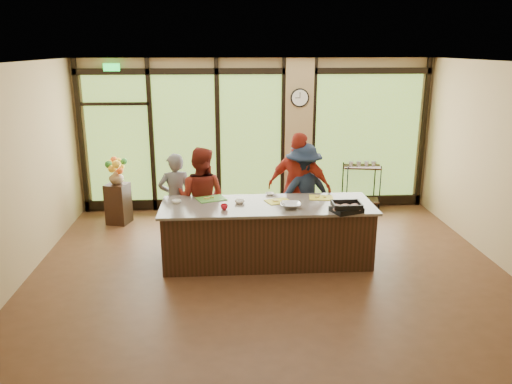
{
  "coord_description": "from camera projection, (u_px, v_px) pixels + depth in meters",
  "views": [
    {
      "loc": [
        -0.64,
        -6.83,
        3.2
      ],
      "look_at": [
        -0.16,
        0.4,
        1.09
      ],
      "focal_mm": 35.0,
      "sensor_mm": 36.0,
      "label": 1
    }
  ],
  "objects": [
    {
      "name": "floor",
      "position": [
        269.0,
        269.0,
        7.47
      ],
      "size": [
        7.0,
        7.0,
        0.0
      ],
      "primitive_type": "plane",
      "color": "#4C2E1B",
      "rests_on": "ground"
    },
    {
      "name": "ceiling",
      "position": [
        270.0,
        62.0,
        6.63
      ],
      "size": [
        7.0,
        7.0,
        0.0
      ],
      "primitive_type": "plane",
      "rotation": [
        3.14,
        0.0,
        0.0
      ],
      "color": "silver",
      "rests_on": "back_wall"
    },
    {
      "name": "back_wall",
      "position": [
        256.0,
        135.0,
        9.93
      ],
      "size": [
        7.0,
        0.0,
        7.0
      ],
      "primitive_type": "plane",
      "rotation": [
        1.57,
        0.0,
        0.0
      ],
      "color": "tan",
      "rests_on": "floor"
    },
    {
      "name": "left_wall",
      "position": [
        15.0,
        176.0,
        6.83
      ],
      "size": [
        0.0,
        6.0,
        6.0
      ],
      "primitive_type": "plane",
      "rotation": [
        1.57,
        0.0,
        1.57
      ],
      "color": "tan",
      "rests_on": "floor"
    },
    {
      "name": "right_wall",
      "position": [
        508.0,
        168.0,
        7.27
      ],
      "size": [
        0.0,
        6.0,
        6.0
      ],
      "primitive_type": "plane",
      "rotation": [
        1.57,
        0.0,
        -1.57
      ],
      "color": "tan",
      "rests_on": "floor"
    },
    {
      "name": "window_wall",
      "position": [
        264.0,
        141.0,
        9.92
      ],
      "size": [
        6.9,
        0.12,
        3.0
      ],
      "color": "tan",
      "rests_on": "floor"
    },
    {
      "name": "island_base",
      "position": [
        267.0,
        234.0,
        7.64
      ],
      "size": [
        3.1,
        1.0,
        0.88
      ],
      "primitive_type": "cube",
      "color": "black",
      "rests_on": "floor"
    },
    {
      "name": "countertop",
      "position": [
        267.0,
        205.0,
        7.51
      ],
      "size": [
        3.2,
        1.1,
        0.04
      ],
      "primitive_type": "cube",
      "color": "gray",
      "rests_on": "island_base"
    },
    {
      "name": "wall_clock",
      "position": [
        300.0,
        98.0,
        9.64
      ],
      "size": [
        0.36,
        0.04,
        0.36
      ],
      "color": "black",
      "rests_on": "window_wall"
    },
    {
      "name": "cook_left",
      "position": [
        176.0,
        199.0,
        8.28
      ],
      "size": [
        0.63,
        0.48,
        1.55
      ],
      "primitive_type": "imported",
      "rotation": [
        0.0,
        0.0,
        3.36
      ],
      "color": "slate",
      "rests_on": "floor"
    },
    {
      "name": "cook_midleft",
      "position": [
        201.0,
        198.0,
        8.12
      ],
      "size": [
        0.97,
        0.86,
        1.67
      ],
      "primitive_type": "imported",
      "rotation": [
        0.0,
        0.0,
        2.82
      ],
      "color": "maroon",
      "rests_on": "floor"
    },
    {
      "name": "cook_midright",
      "position": [
        299.0,
        188.0,
        8.35
      ],
      "size": [
        1.18,
        0.86,
        1.86
      ],
      "primitive_type": "imported",
      "rotation": [
        0.0,
        0.0,
        2.71
      ],
      "color": "#A22819",
      "rests_on": "floor"
    },
    {
      "name": "cook_right",
      "position": [
        303.0,
        193.0,
        8.38
      ],
      "size": [
        1.23,
        0.95,
        1.68
      ],
      "primitive_type": "imported",
      "rotation": [
        0.0,
        0.0,
        3.49
      ],
      "color": "#161F31",
      "rests_on": "floor"
    },
    {
      "name": "roasting_pan",
      "position": [
        346.0,
        209.0,
        7.14
      ],
      "size": [
        0.49,
        0.44,
        0.07
      ],
      "primitive_type": "cube",
      "rotation": [
        0.0,
        0.0,
        0.36
      ],
      "color": "black",
      "rests_on": "countertop"
    },
    {
      "name": "mixing_bowl",
      "position": [
        291.0,
        205.0,
        7.32
      ],
      "size": [
        0.34,
        0.34,
        0.07
      ],
      "primitive_type": "imported",
      "rotation": [
        0.0,
        0.0,
        -0.11
      ],
      "color": "silver",
      "rests_on": "countertop"
    },
    {
      "name": "cutting_board_left",
      "position": [
        211.0,
        199.0,
        7.75
      ],
      "size": [
        0.51,
        0.45,
        0.01
      ],
      "primitive_type": "cube",
      "rotation": [
        0.0,
        0.0,
        0.36
      ],
      "color": "#509335",
      "rests_on": "countertop"
    },
    {
      "name": "cutting_board_center",
      "position": [
        278.0,
        201.0,
        7.63
      ],
      "size": [
        0.43,
        0.38,
        0.01
      ],
      "primitive_type": "cube",
      "rotation": [
        0.0,
        0.0,
        0.34
      ],
      "color": "yellow",
      "rests_on": "countertop"
    },
    {
      "name": "cutting_board_right",
      "position": [
        321.0,
        198.0,
        7.81
      ],
      "size": [
        0.4,
        0.32,
        0.01
      ],
      "primitive_type": "cube",
      "rotation": [
        0.0,
        0.0,
        -0.14
      ],
      "color": "yellow",
      "rests_on": "countertop"
    },
    {
      "name": "prep_bowl_near",
      "position": [
        177.0,
        201.0,
        7.56
      ],
      "size": [
        0.19,
        0.19,
        0.05
      ],
      "primitive_type": "imported",
      "rotation": [
        0.0,
        0.0,
        -0.36
      ],
      "color": "white",
      "rests_on": "countertop"
    },
    {
      "name": "prep_bowl_mid",
      "position": [
        240.0,
        202.0,
        7.55
      ],
      "size": [
        0.17,
        0.17,
        0.05
      ],
      "primitive_type": "imported",
      "rotation": [
        0.0,
        0.0,
        -0.17
      ],
      "color": "white",
      "rests_on": "countertop"
    },
    {
      "name": "prep_bowl_far",
      "position": [
        270.0,
        194.0,
        7.97
      ],
      "size": [
        0.17,
        0.17,
        0.03
      ],
      "primitive_type": "imported",
      "rotation": [
        0.0,
        0.0,
        0.28
      ],
      "color": "white",
      "rests_on": "countertop"
    },
    {
      "name": "red_ramekin",
      "position": [
        224.0,
        207.0,
        7.24
      ],
      "size": [
        0.11,
        0.11,
        0.08
      ],
      "primitive_type": "imported",
      "rotation": [
        0.0,
        0.0,
        0.05
      ],
      "color": "red",
      "rests_on": "countertop"
    },
    {
      "name": "flower_stand",
      "position": [
        118.0,
        204.0,
        9.32
      ],
      "size": [
        0.47,
        0.47,
        0.76
      ],
      "primitive_type": "cube",
      "rotation": [
        0.0,
        0.0,
        -0.28
      ],
      "color": "black",
      "rests_on": "floor"
    },
    {
      "name": "flower_vase",
      "position": [
        116.0,
        177.0,
        9.17
      ],
      "size": [
        0.31,
        0.31,
        0.28
      ],
      "primitive_type": "imported",
      "rotation": [
        0.0,
        0.0,
        -0.19
      ],
      "color": "olive",
      "rests_on": "flower_stand"
    },
    {
      "name": "bar_cart",
      "position": [
        361.0,
        181.0,
        10.07
      ],
      "size": [
        0.79,
        0.54,
        1.0
      ],
      "rotation": [
        0.0,
        0.0,
        -0.18
      ],
      "color": "black",
      "rests_on": "floor"
    }
  ]
}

